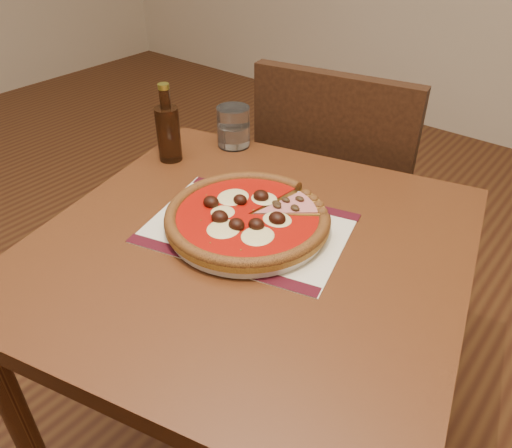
% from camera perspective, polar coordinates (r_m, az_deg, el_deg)
% --- Properties ---
extents(table, '(0.97, 0.97, 0.75)m').
position_cam_1_polar(table, '(1.02, -0.71, -6.56)').
color(table, '#5A3015').
rests_on(table, ground).
extents(chair_far, '(0.51, 0.51, 0.93)m').
position_cam_1_polar(chair_far, '(1.54, 9.38, 3.47)').
color(chair_far, black).
rests_on(chair_far, ground).
extents(placemat, '(0.44, 0.36, 0.00)m').
position_cam_1_polar(placemat, '(0.99, -0.96, -0.46)').
color(placemat, beige).
rests_on(placemat, table).
extents(plate, '(0.31, 0.31, 0.02)m').
position_cam_1_polar(plate, '(0.99, -0.97, 0.01)').
color(plate, white).
rests_on(plate, placemat).
extents(pizza, '(0.32, 0.32, 0.04)m').
position_cam_1_polar(pizza, '(0.97, -1.00, 0.97)').
color(pizza, '#AF7A2A').
rests_on(pizza, plate).
extents(ham_slice, '(0.11, 0.14, 0.02)m').
position_cam_1_polar(ham_slice, '(1.00, 4.72, 1.63)').
color(ham_slice, '#AF7A2A').
rests_on(ham_slice, plate).
extents(water_glass, '(0.09, 0.09, 0.10)m').
position_cam_1_polar(water_glass, '(1.30, -2.59, 11.05)').
color(water_glass, white).
rests_on(water_glass, table).
extents(bottle, '(0.06, 0.06, 0.19)m').
position_cam_1_polar(bottle, '(1.23, -10.00, 10.42)').
color(bottle, black).
rests_on(bottle, table).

